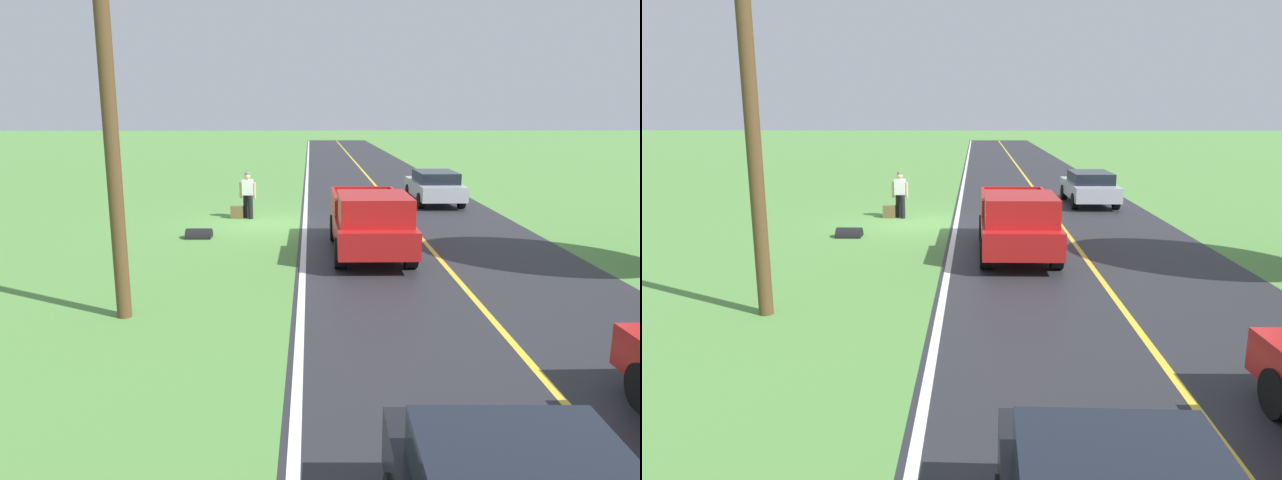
% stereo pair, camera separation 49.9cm
% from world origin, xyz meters
% --- Properties ---
extents(ground_plane, '(200.00, 200.00, 0.00)m').
position_xyz_m(ground_plane, '(0.00, 0.00, 0.00)').
color(ground_plane, '#568E42').
extents(road_surface, '(7.79, 120.00, 0.00)m').
position_xyz_m(road_surface, '(-4.97, 0.00, 0.00)').
color(road_surface, '#28282D').
rests_on(road_surface, ground).
extents(lane_edge_line, '(0.16, 117.60, 0.00)m').
position_xyz_m(lane_edge_line, '(-1.25, 0.00, 0.01)').
color(lane_edge_line, silver).
rests_on(lane_edge_line, ground).
extents(lane_centre_line, '(0.14, 117.60, 0.00)m').
position_xyz_m(lane_centre_line, '(-4.97, 0.00, 0.01)').
color(lane_centre_line, gold).
rests_on(lane_centre_line, ground).
extents(hitchhiker_walking, '(0.62, 0.52, 1.75)m').
position_xyz_m(hitchhiker_walking, '(0.88, -1.20, 0.98)').
color(hitchhiker_walking, black).
rests_on(hitchhiker_walking, ground).
extents(suitcase_carried, '(0.47, 0.23, 0.47)m').
position_xyz_m(suitcase_carried, '(1.30, -1.15, 0.23)').
color(suitcase_carried, brown).
rests_on(suitcase_carried, ground).
extents(pickup_truck_passing, '(2.10, 5.40, 1.82)m').
position_xyz_m(pickup_truck_passing, '(-3.11, 4.58, 0.97)').
color(pickup_truck_passing, '#B21919').
rests_on(pickup_truck_passing, ground).
extents(sedan_near_oncoming, '(1.96, 4.41, 1.41)m').
position_xyz_m(sedan_near_oncoming, '(-6.83, -4.65, 0.75)').
color(sedan_near_oncoming, '#B2B7C1').
rests_on(sedan_near_oncoming, ground).
extents(utility_pole_roadside, '(0.28, 0.28, 8.16)m').
position_xyz_m(utility_pole_roadside, '(2.20, 9.55, 4.08)').
color(utility_pole_roadside, brown).
rests_on(utility_pole_roadside, ground).
extents(drainage_culvert, '(0.80, 0.60, 0.60)m').
position_xyz_m(drainage_culvert, '(2.09, 2.27, 0.00)').
color(drainage_culvert, black).
rests_on(drainage_culvert, ground).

